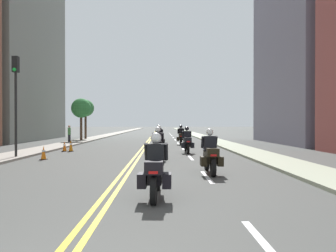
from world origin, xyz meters
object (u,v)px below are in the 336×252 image
Objects in this scene: motorcycle_4 at (159,139)px; traffic_cone_2 at (44,153)px; motorcycle_2 at (158,147)px; pedestrian_0 at (69,134)px; motorcycle_5 at (181,137)px; traffic_light_near at (16,89)px; street_tree_1 at (81,108)px; traffic_cone_0 at (71,146)px; motorcycle_6 at (159,135)px; street_tree_0 at (86,109)px; motorcycle_0 at (156,171)px; motorcycle_3 at (187,142)px; motorcycle_1 at (210,156)px; traffic_cone_1 at (64,146)px.

traffic_cone_2 is at bearing -129.64° from motorcycle_4.
motorcycle_2 is 15.25m from pedestrian_0.
motorcycle_4 is 4.03m from motorcycle_5.
motorcycle_5 is at bearing 60.95° from motorcycle_4.
street_tree_1 is at bearing 92.39° from traffic_light_near.
motorcycle_5 is 0.41× the size of traffic_light_near.
motorcycle_2 is at bearing -97.99° from motorcycle_5.
traffic_cone_0 is 4.59m from traffic_cone_2.
street_tree_1 is (-7.79, 8.48, 2.61)m from motorcycle_4.
street_tree_1 is (-2.19, 11.31, 2.89)m from traffic_cone_0.
motorcycle_6 reaches higher than traffic_cone_0.
street_tree_0 is (-8.16, 11.90, 2.77)m from motorcycle_4.
motorcycle_2 is at bearing -2.65° from traffic_cone_2.
motorcycle_4 is 10.44m from traffic_light_near.
motorcycle_4 is 9.63m from pedestrian_0.
traffic_light_near is at bearing -128.78° from motorcycle_5.
pedestrian_0 is at bearing 94.16° from traffic_light_near.
motorcycle_0 is 28.82m from street_tree_0.
motorcycle_6 reaches higher than traffic_cone_2.
street_tree_1 is (0.38, -3.42, -0.16)m from street_tree_0.
motorcycle_2 is 0.96× the size of motorcycle_6.
motorcycle_6 reaches higher than motorcycle_5.
motorcycle_3 is 0.98× the size of motorcycle_4.
traffic_light_near is (-8.94, -10.67, 2.85)m from motorcycle_5.
traffic_cone_0 is 0.17× the size of street_tree_0.
street_tree_1 reaches higher than motorcycle_3.
pedestrian_0 is 7.10m from street_tree_0.
motorcycle_1 is 3.11× the size of traffic_cone_2.
traffic_cone_1 is (-5.90, -10.63, -0.33)m from motorcycle_6.
motorcycle_5 is 0.50× the size of street_tree_1.
motorcycle_2 is 18.12m from street_tree_1.
motorcycle_6 is at bearing -26.45° from street_tree_0.
motorcycle_6 is 16.28m from traffic_cone_2.
pedestrian_0 is at bearing 144.18° from motorcycle_4.
motorcycle_0 is 19.27m from motorcycle_5.
street_tree_1 is (-0.65, 15.54, -0.24)m from traffic_light_near.
motorcycle_5 reaches higher than motorcycle_3.
motorcycle_3 is 11.97m from motorcycle_6.
street_tree_1 is at bearing 115.43° from motorcycle_1.
traffic_light_near is 18.99m from street_tree_0.
traffic_cone_0 is at bearing 141.29° from motorcycle_2.
motorcycle_6 is at bearing 93.05° from motorcycle_0.
traffic_cone_1 is at bearing -158.09° from motorcycle_4.
motorcycle_3 is 18.86m from street_tree_0.
traffic_cone_0 is at bearing 170.39° from motorcycle_3.
pedestrian_0 reaches higher than motorcycle_3.
motorcycle_6 reaches higher than motorcycle_1.
street_tree_0 reaches higher than traffic_cone_1.
motorcycle_3 is at bearing -79.31° from motorcycle_6.
motorcycle_3 is at bearing -89.55° from motorcycle_5.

